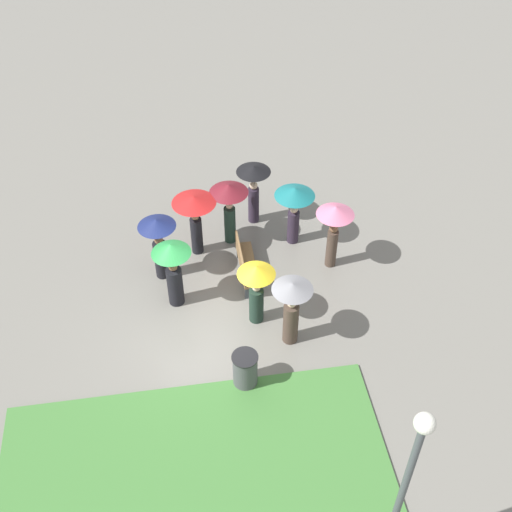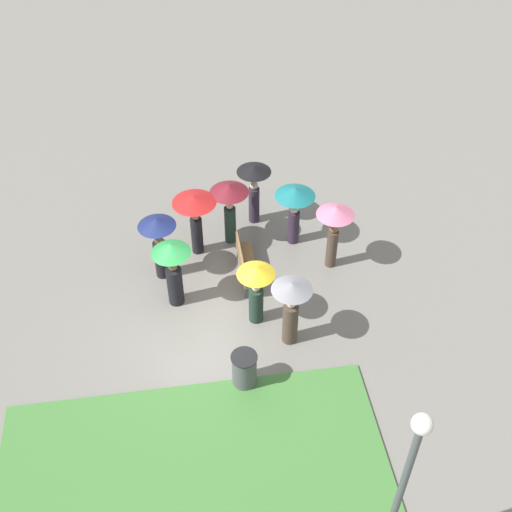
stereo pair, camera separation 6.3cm
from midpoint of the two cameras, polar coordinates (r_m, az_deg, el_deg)
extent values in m
plane|color=slate|center=(16.07, -4.71, -5.69)|extent=(90.00, 90.00, 0.00)
cube|color=brown|center=(16.78, -0.85, -0.77)|extent=(1.74, 0.43, 0.05)
cube|color=brown|center=(16.60, -1.47, -0.22)|extent=(1.74, 0.06, 0.45)
cube|color=#383D42|center=(16.41, -0.45, -3.18)|extent=(0.08, 0.38, 0.40)
cube|color=#383D42|center=(17.49, -1.21, 0.42)|extent=(0.08, 0.38, 0.40)
cylinder|color=#474C51|center=(11.28, 12.46, -20.53)|extent=(0.12, 0.12, 4.24)
sphere|color=white|center=(9.33, 14.59, -14.20)|extent=(0.32, 0.32, 0.32)
cylinder|color=#4C4C51|center=(14.49, -1.10, -10.13)|extent=(0.55, 0.55, 0.91)
cylinder|color=black|center=(14.11, -1.12, -8.98)|extent=(0.60, 0.60, 0.03)
cylinder|color=#2D2333|center=(18.44, -0.31, 4.58)|extent=(0.34, 0.34, 1.15)
sphere|color=beige|center=(18.02, -0.32, 6.30)|extent=(0.23, 0.23, 0.23)
cylinder|color=#4C4C4F|center=(17.85, -0.33, 7.04)|extent=(0.02, 0.02, 0.35)
cone|color=black|center=(17.69, -0.33, 7.75)|extent=(0.96, 0.96, 0.19)
cylinder|color=black|center=(16.92, -8.51, -0.30)|extent=(0.45, 0.45, 1.12)
sphere|color=brown|center=(16.47, -8.75, 1.40)|extent=(0.23, 0.23, 0.23)
cylinder|color=#4C4C4F|center=(16.28, -8.86, 2.16)|extent=(0.02, 0.02, 0.35)
cone|color=navy|center=(16.10, -8.96, 2.92)|extent=(0.97, 0.97, 0.21)
cylinder|color=black|center=(16.17, -7.30, -2.66)|extent=(0.55, 0.55, 1.12)
sphere|color=brown|center=(15.70, -7.51, -0.96)|extent=(0.22, 0.22, 0.22)
cylinder|color=#4C4C4F|center=(15.51, -7.61, -0.20)|extent=(0.02, 0.02, 0.35)
cone|color=#237A38|center=(15.30, -7.71, 0.64)|extent=(0.97, 0.97, 0.27)
cylinder|color=#1E3328|center=(15.67, -0.08, -4.36)|extent=(0.46, 0.46, 1.02)
sphere|color=beige|center=(15.23, -0.09, -2.81)|extent=(0.20, 0.20, 0.20)
cylinder|color=#4C4C4F|center=(15.03, -0.09, -2.09)|extent=(0.02, 0.02, 0.35)
cone|color=gold|center=(14.83, -0.09, -1.29)|extent=(0.91, 0.91, 0.24)
cylinder|color=#47382D|center=(17.14, 6.63, 0.70)|extent=(0.41, 0.41, 1.16)
sphere|color=brown|center=(16.68, 6.82, 2.46)|extent=(0.23, 0.23, 0.23)
cylinder|color=#4C4C4F|center=(16.49, 6.90, 3.22)|extent=(0.02, 0.02, 0.35)
cone|color=pink|center=(16.30, 6.98, 4.03)|extent=(0.98, 0.98, 0.25)
cylinder|color=#1E3328|center=(17.78, -2.43, 2.82)|extent=(0.43, 0.43, 1.15)
sphere|color=tan|center=(17.35, -2.50, 4.50)|extent=(0.19, 0.19, 0.19)
cylinder|color=#4C4C4F|center=(17.19, -2.52, 5.21)|extent=(0.02, 0.02, 0.35)
cone|color=maroon|center=(17.00, -2.55, 6.01)|extent=(1.05, 1.05, 0.25)
cylinder|color=#2D2333|center=(17.81, 3.21, 2.62)|extent=(0.33, 0.33, 1.02)
sphere|color=beige|center=(17.42, 3.29, 4.18)|extent=(0.22, 0.22, 0.22)
cylinder|color=#4C4C4F|center=(17.24, 3.33, 4.92)|extent=(0.02, 0.02, 0.35)
cone|color=#197075|center=(17.06, 3.37, 5.70)|extent=(1.09, 1.09, 0.24)
cylinder|color=#47382D|center=(15.20, 2.98, -5.98)|extent=(0.41, 0.41, 1.16)
sphere|color=beige|center=(14.69, 3.07, -4.22)|extent=(0.21, 0.21, 0.21)
cylinder|color=#4C4C4F|center=(14.49, 3.11, -3.47)|extent=(0.02, 0.02, 0.35)
cone|color=gray|center=(14.30, 3.15, -2.74)|extent=(0.95, 0.95, 0.18)
cylinder|color=black|center=(17.50, -5.39, 1.84)|extent=(0.42, 0.42, 1.14)
sphere|color=#997051|center=(17.06, -5.54, 3.54)|extent=(0.21, 0.21, 0.21)
cylinder|color=#4C4C4F|center=(16.89, -5.60, 4.27)|extent=(0.02, 0.02, 0.35)
cone|color=red|center=(16.72, -5.66, 5.00)|extent=(1.17, 1.17, 0.20)
camera|label=1|loc=(0.03, -90.11, -0.10)|focal=45.00mm
camera|label=2|loc=(0.03, 89.89, 0.10)|focal=45.00mm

